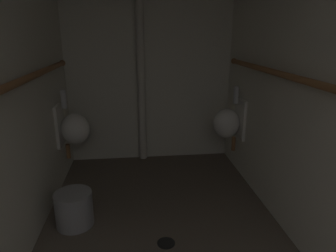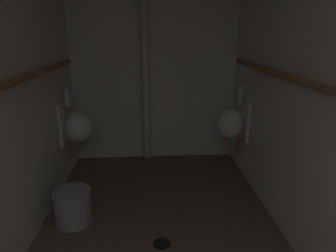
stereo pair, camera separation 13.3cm
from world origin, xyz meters
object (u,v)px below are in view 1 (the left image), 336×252
Objects in this scene: standpipe_back_wall at (141,64)px; floor_drain at (166,243)px; waste_bin at (74,209)px; urinal_left_mid at (73,128)px; urinal_right_mid at (228,122)px.

standpipe_back_wall reaches higher than floor_drain.
urinal_left_mid is at bearing 97.98° from waste_bin.
urinal_left_mid is 0.32× the size of standpipe_back_wall.
urinal_right_mid is 1.57m from floor_drain.
standpipe_back_wall reaches higher than urinal_left_mid.
urinal_right_mid is 0.32× the size of standpipe_back_wall.
waste_bin is (0.12, -0.85, -0.45)m from urinal_left_mid.
standpipe_back_wall reaches higher than urinal_right_mid.
floor_drain is at bearing -53.85° from urinal_left_mid.
waste_bin is (-1.58, -0.86, -0.45)m from urinal_right_mid.
urinal_left_mid and urinal_right_mid have the same top height.
waste_bin reaches higher than floor_drain.
urinal_left_mid is at bearing 126.15° from floor_drain.
standpipe_back_wall is 1.79m from waste_bin.
floor_drain is (0.86, -1.18, -0.59)m from urinal_left_mid.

